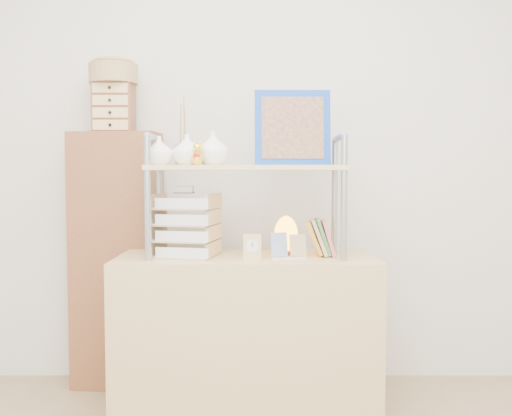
{
  "coord_description": "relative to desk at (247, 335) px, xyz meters",
  "views": [
    {
      "loc": [
        0.05,
        -1.44,
        1.13
      ],
      "look_at": [
        0.04,
        1.2,
        0.97
      ],
      "focal_mm": 40.0,
      "sensor_mm": 36.0,
      "label": 1
    }
  ],
  "objects": [
    {
      "name": "desk",
      "position": [
        0.0,
        0.0,
        0.0
      ],
      "size": [
        1.2,
        0.5,
        0.75
      ],
      "primitive_type": "cube",
      "color": "tan",
      "rests_on": "ground"
    },
    {
      "name": "cabinet",
      "position": [
        -0.7,
        0.37,
        0.3
      ],
      "size": [
        0.47,
        0.28,
        1.35
      ],
      "primitive_type": "cube",
      "rotation": [
        0.0,
        0.0,
        -0.09
      ],
      "color": "brown",
      "rests_on": "ground"
    },
    {
      "name": "hutch",
      "position": [
        -0.06,
        0.02,
        0.81
      ],
      "size": [
        0.91,
        0.34,
        0.78
      ],
      "color": "#8F969C",
      "rests_on": "desk"
    },
    {
      "name": "letter_tray",
      "position": [
        -0.29,
        -0.02,
        0.5
      ],
      "size": [
        0.31,
        0.3,
        0.33
      ],
      "color": "#DCB384",
      "rests_on": "desk"
    },
    {
      "name": "salt_lamp",
      "position": [
        0.19,
        0.04,
        0.47
      ],
      "size": [
        0.12,
        0.11,
        0.19
      ],
      "color": "brown",
      "rests_on": "desk"
    },
    {
      "name": "desk_clock",
      "position": [
        0.03,
        -0.1,
        0.43
      ],
      "size": [
        0.08,
        0.04,
        0.11
      ],
      "color": "#D9B875",
      "rests_on": "desk"
    },
    {
      "name": "postcard_stand",
      "position": [
        0.19,
        -0.07,
        0.41
      ],
      "size": [
        0.17,
        0.09,
        0.12
      ],
      "color": "white",
      "rests_on": "desk"
    },
    {
      "name": "drawer_chest",
      "position": [
        -0.7,
        0.35,
        1.1
      ],
      "size": [
        0.2,
        0.16,
        0.25
      ],
      "color": "brown",
      "rests_on": "cabinet"
    },
    {
      "name": "woven_basket",
      "position": [
        -0.7,
        0.35,
        1.28
      ],
      "size": [
        0.25,
        0.25,
        0.1
      ],
      "primitive_type": "cylinder",
      "color": "olive",
      "rests_on": "drawer_chest"
    }
  ]
}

